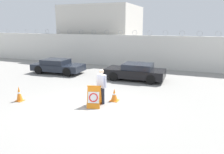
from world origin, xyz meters
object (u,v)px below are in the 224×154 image
traffic_cone_near (19,94)px  parked_car_rear_sedan (135,72)px  parked_car_front_coupe (58,66)px  traffic_cone_mid (114,95)px  barricade_sign (94,96)px  security_guard (102,84)px

traffic_cone_near → parked_car_rear_sedan: parked_car_rear_sedan is taller
parked_car_front_coupe → parked_car_rear_sedan: 6.68m
traffic_cone_mid → parked_car_rear_sedan: bearing=92.1°
parked_car_rear_sedan → barricade_sign: bearing=84.5°
traffic_cone_near → parked_car_front_coupe: (-2.16, 6.57, 0.21)m
traffic_cone_mid → parked_car_front_coupe: bearing=145.5°
traffic_cone_near → parked_car_front_coupe: size_ratio=0.18×
barricade_sign → parked_car_front_coupe: parked_car_front_coupe is taller
security_guard → traffic_cone_near: (-4.25, -1.24, -0.63)m
parked_car_front_coupe → parked_car_rear_sedan: size_ratio=1.00×
barricade_sign → traffic_cone_near: barricade_sign is taller
security_guard → parked_car_rear_sedan: bearing=-72.8°
barricade_sign → security_guard: bearing=55.9°
barricade_sign → traffic_cone_mid: barricade_sign is taller
security_guard → traffic_cone_mid: 1.03m
traffic_cone_mid → parked_car_front_coupe: size_ratio=0.15×
traffic_cone_mid → barricade_sign: bearing=-119.1°
barricade_sign → traffic_cone_near: bearing=174.4°
traffic_cone_mid → parked_car_rear_sedan: (-0.18, 4.85, 0.29)m
barricade_sign → parked_car_front_coupe: size_ratio=0.25×
security_guard → traffic_cone_near: bearing=36.4°
security_guard → parked_car_rear_sedan: size_ratio=0.42×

